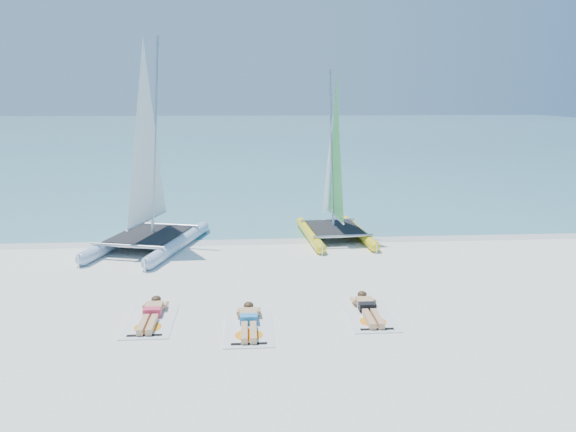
% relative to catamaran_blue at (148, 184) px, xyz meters
% --- Properties ---
extents(ground, '(140.00, 140.00, 0.00)m').
position_rel_catamaran_blue_xyz_m(ground, '(3.26, -4.81, -2.02)').
color(ground, white).
rests_on(ground, ground).
extents(sea, '(140.00, 115.00, 0.01)m').
position_rel_catamaran_blue_xyz_m(sea, '(3.26, 58.19, -2.02)').
color(sea, '#70BBB6').
rests_on(sea, ground).
extents(wet_sand_strip, '(140.00, 1.40, 0.01)m').
position_rel_catamaran_blue_xyz_m(wet_sand_strip, '(3.26, 0.69, -2.02)').
color(wet_sand_strip, silver).
rests_on(wet_sand_strip, ground).
extents(catamaran_blue, '(3.63, 5.42, 6.77)m').
position_rel_catamaran_blue_xyz_m(catamaran_blue, '(0.00, 0.00, 0.00)').
color(catamaran_blue, silver).
rests_on(catamaran_blue, ground).
extents(catamaran_yellow, '(2.31, 4.59, 5.76)m').
position_rel_catamaran_blue_xyz_m(catamaran_yellow, '(5.97, 1.10, -0.21)').
color(catamaran_yellow, yellow).
rests_on(catamaran_yellow, ground).
extents(towel_a, '(1.00, 1.85, 0.02)m').
position_rel_catamaran_blue_xyz_m(towel_a, '(1.00, -6.14, -2.01)').
color(towel_a, white).
rests_on(towel_a, ground).
extents(sunbather_a, '(0.37, 1.73, 0.26)m').
position_rel_catamaran_blue_xyz_m(sunbather_a, '(1.00, -5.95, -1.90)').
color(sunbather_a, '#DFAE75').
rests_on(sunbather_a, towel_a).
extents(towel_b, '(1.00, 1.85, 0.02)m').
position_rel_catamaran_blue_xyz_m(towel_b, '(3.08, -6.68, -2.01)').
color(towel_b, white).
rests_on(towel_b, ground).
extents(sunbather_b, '(0.37, 1.73, 0.26)m').
position_rel_catamaran_blue_xyz_m(sunbather_b, '(3.08, -6.49, -1.90)').
color(sunbather_b, '#DFAE75').
rests_on(sunbather_b, towel_b).
extents(towel_c, '(1.00, 1.85, 0.02)m').
position_rel_catamaran_blue_xyz_m(towel_c, '(5.71, -6.17, -2.01)').
color(towel_c, white).
rests_on(towel_c, ground).
extents(sunbather_c, '(0.37, 1.73, 0.26)m').
position_rel_catamaran_blue_xyz_m(sunbather_c, '(5.71, -5.98, -1.90)').
color(sunbather_c, '#DFAE75').
rests_on(sunbather_c, towel_c).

